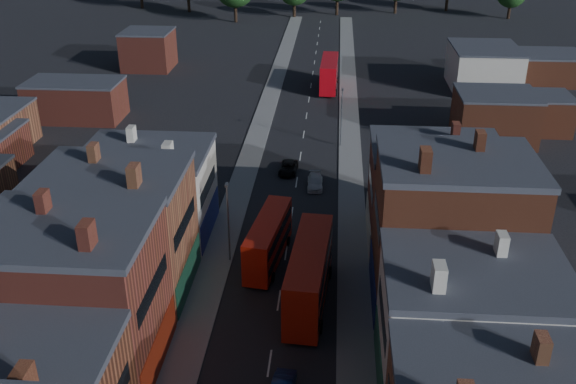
% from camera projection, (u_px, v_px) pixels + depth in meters
% --- Properties ---
extents(pavement_west, '(3.00, 200.00, 0.12)m').
position_uv_depth(pavement_west, '(245.00, 173.00, 78.93)').
color(pavement_west, gray).
rests_on(pavement_west, ground).
extents(pavement_east, '(3.00, 200.00, 0.12)m').
position_uv_depth(pavement_east, '(351.00, 177.00, 78.05)').
color(pavement_east, gray).
rests_on(pavement_east, ground).
extents(lamp_post_2, '(0.25, 0.70, 8.12)m').
position_uv_depth(lamp_post_2, '(228.00, 217.00, 58.89)').
color(lamp_post_2, slate).
rests_on(lamp_post_2, ground).
extents(lamp_post_3, '(0.25, 0.70, 8.12)m').
position_uv_depth(lamp_post_3, '(342.00, 113.00, 85.05)').
color(lamp_post_3, slate).
rests_on(lamp_post_3, ground).
extents(bus_0, '(3.72, 10.46, 4.42)m').
position_uv_depth(bus_0, '(268.00, 239.00, 59.88)').
color(bus_0, red).
rests_on(bus_0, ground).
extents(bus_1, '(3.80, 12.51, 5.33)m').
position_uv_depth(bus_1, '(309.00, 274.00, 53.77)').
color(bus_1, '#B61B0A').
rests_on(bus_1, ground).
extents(bus_2, '(3.22, 11.85, 5.09)m').
position_uv_depth(bus_2, '(329.00, 73.00, 109.75)').
color(bus_2, red).
rests_on(bus_2, ground).
extents(car_2, '(2.33, 4.64, 1.26)m').
position_uv_depth(car_2, '(288.00, 168.00, 79.02)').
color(car_2, black).
rests_on(car_2, ground).
extents(car_3, '(1.95, 4.48, 1.28)m').
position_uv_depth(car_3, '(315.00, 182.00, 75.33)').
color(car_3, silver).
rests_on(car_3, ground).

